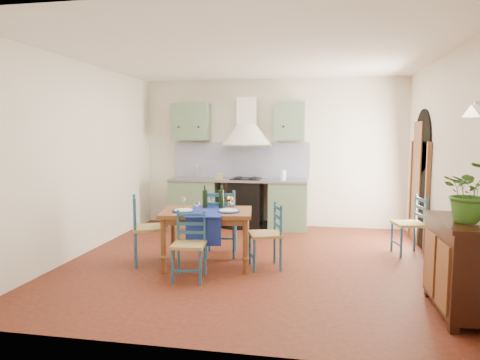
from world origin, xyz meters
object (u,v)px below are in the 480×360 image
Objects in this scene: sideboard at (461,264)px; potted_plant at (472,192)px; dining_table at (207,217)px; chair_near at (189,245)px.

potted_plant reaches higher than sideboard.
dining_table is at bearing 159.11° from sideboard.
sideboard is 1.84× the size of potted_plant.
dining_table is at bearing 82.31° from chair_near.
dining_table is at bearing 157.39° from potted_plant.
sideboard is at bearing -20.89° from dining_table.
sideboard reaches higher than chair_near.
chair_near is at bearing -97.69° from dining_table.
dining_table is 3.01m from sideboard.
dining_table is 0.62m from chair_near.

